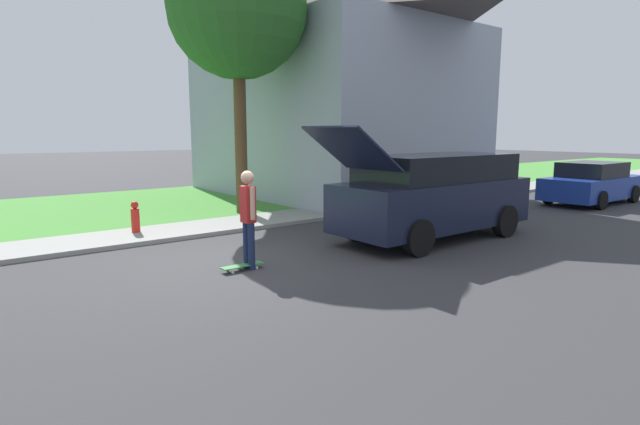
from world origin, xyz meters
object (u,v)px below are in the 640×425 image
object	(u,v)px
suv_parked	(434,194)
fire_hydrant	(135,217)
car_down_street	(592,183)
lawn_tree_near	(237,9)
skateboard	(242,266)
skateboarder	(248,214)

from	to	relation	value
suv_parked	fire_hydrant	size ratio (longest dim) A/B	7.57
car_down_street	lawn_tree_near	bearing A→B (deg)	-115.97
skateboard	fire_hydrant	distance (m)	4.31
skateboard	fire_hydrant	xyz separation A→B (m)	(-4.26, -0.52, 0.38)
car_down_street	skateboarder	size ratio (longest dim) A/B	2.42
car_down_street	skateboard	size ratio (longest dim) A/B	5.46
car_down_street	skateboarder	world-z (taller)	skateboarder
suv_parked	fire_hydrant	xyz separation A→B (m)	(-4.62, -5.43, -0.60)
suv_parked	car_down_street	xyz separation A→B (m)	(-0.40, 9.13, -0.36)
car_down_street	skateboard	xyz separation A→B (m)	(0.04, -14.04, -0.62)
skateboarder	fire_hydrant	world-z (taller)	skateboarder
skateboard	fire_hydrant	world-z (taller)	fire_hydrant
car_down_street	skateboarder	distance (m)	13.88
lawn_tree_near	skateboard	distance (m)	8.55
lawn_tree_near	suv_parked	world-z (taller)	lawn_tree_near
lawn_tree_near	skateboarder	bearing A→B (deg)	-28.19
lawn_tree_near	fire_hydrant	distance (m)	6.66
fire_hydrant	car_down_street	bearing A→B (deg)	73.82
suv_parked	car_down_street	distance (m)	9.15
lawn_tree_near	fire_hydrant	size ratio (longest dim) A/B	10.52
fire_hydrant	lawn_tree_near	bearing A→B (deg)	107.62
skateboarder	skateboard	xyz separation A→B (m)	(0.03, -0.17, -0.94)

